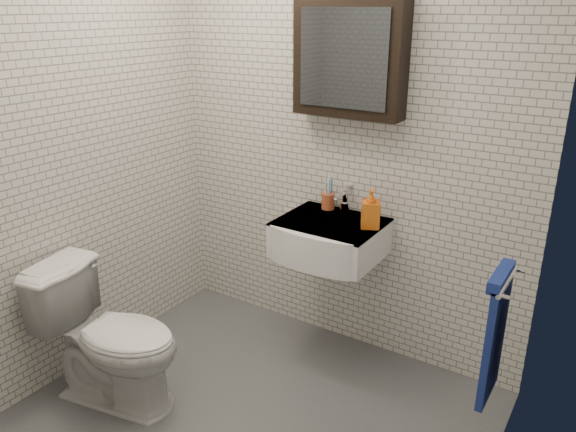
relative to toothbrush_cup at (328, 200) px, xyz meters
The scene contains 9 objects.
ground 1.30m from the toothbrush_cup, 86.36° to the right, with size 2.20×2.00×0.01m, color #52565B.
room_shell 1.10m from the toothbrush_cup, 86.36° to the right, with size 2.22×2.02×2.51m.
washbasin 0.28m from the toothbrush_cup, 62.00° to the right, with size 0.55×0.50×0.20m.
faucet 0.11m from the toothbrush_cup, ahead, with size 0.06×0.20×0.15m.
mirror_cabinet 0.81m from the toothbrush_cup, ahead, with size 0.60×0.15×0.60m.
towel_rail 1.26m from the toothbrush_cup, 28.13° to the right, with size 0.09×0.30×0.58m.
toothbrush_cup is the anchor object (origin of this frame).
soap_bottle 0.35m from the toothbrush_cup, 21.52° to the right, with size 0.10×0.10×0.21m, color orange.
toilet 1.38m from the toothbrush_cup, 119.12° to the right, with size 0.42×0.73×0.75m, color white.
Camera 1 is at (1.39, -1.75, 1.96)m, focal length 35.00 mm.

